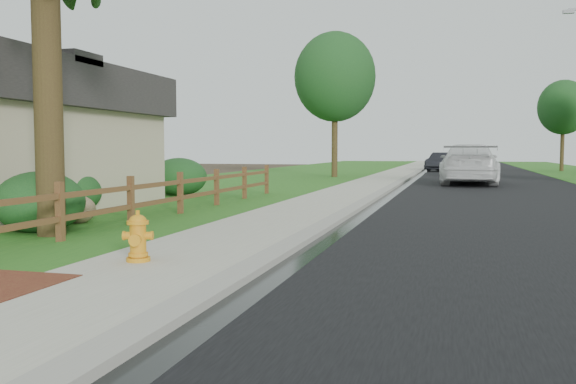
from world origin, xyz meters
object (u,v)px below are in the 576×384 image
(ranch_fence, at_px, (158,195))
(white_suv, at_px, (469,164))
(fire_hydrant, at_px, (138,238))
(dark_car_mid, at_px, (461,164))

(ranch_fence, xyz_separation_m, white_suv, (7.21, 17.51, 0.34))
(fire_hydrant, bearing_deg, ranch_fence, 114.79)
(dark_car_mid, bearing_deg, ranch_fence, 70.51)
(ranch_fence, height_order, fire_hydrant, ranch_fence)
(fire_hydrant, height_order, dark_car_mid, dark_car_mid)
(white_suv, xyz_separation_m, dark_car_mid, (-0.26, 9.30, -0.18))
(ranch_fence, xyz_separation_m, fire_hydrant, (2.38, -5.15, -0.19))
(ranch_fence, distance_m, fire_hydrant, 5.68)
(ranch_fence, distance_m, dark_car_mid, 27.70)
(ranch_fence, xyz_separation_m, dark_car_mid, (6.95, 26.81, 0.16))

